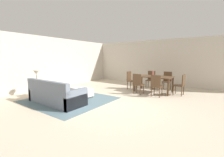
# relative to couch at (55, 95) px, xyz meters

# --- Properties ---
(ground_plane) EXTENTS (10.80, 10.80, 0.00)m
(ground_plane) POSITION_rel_couch_xyz_m (1.87, 1.00, -0.29)
(ground_plane) COLOR beige
(wall_back) EXTENTS (9.00, 0.12, 2.70)m
(wall_back) POSITION_rel_couch_xyz_m (1.87, 6.00, 1.06)
(wall_back) COLOR beige
(wall_back) RESTS_ON ground_plane
(wall_left) EXTENTS (0.12, 11.00, 2.70)m
(wall_left) POSITION_rel_couch_xyz_m (-2.63, 1.50, 1.06)
(wall_left) COLOR beige
(wall_left) RESTS_ON ground_plane
(area_rug) EXTENTS (3.00, 2.80, 0.01)m
(area_rug) POSITION_rel_couch_xyz_m (0.05, 0.59, -0.29)
(area_rug) COLOR slate
(area_rug) RESTS_ON ground_plane
(couch) EXTENTS (2.25, 0.89, 0.86)m
(couch) POSITION_rel_couch_xyz_m (0.00, 0.00, 0.00)
(couch) COLOR slate
(couch) RESTS_ON ground_plane
(ottoman_table) EXTENTS (0.99, 0.52, 0.39)m
(ottoman_table) POSITION_rel_couch_xyz_m (0.10, 1.13, -0.07)
(ottoman_table) COLOR silver
(ottoman_table) RESTS_ON ground_plane
(side_table) EXTENTS (0.40, 0.40, 0.59)m
(side_table) POSITION_rel_couch_xyz_m (-1.42, 0.12, 0.17)
(side_table) COLOR brown
(side_table) RESTS_ON ground_plane
(table_lamp) EXTENTS (0.26, 0.26, 0.53)m
(table_lamp) POSITION_rel_couch_xyz_m (-1.42, 0.12, 0.71)
(table_lamp) COLOR brown
(table_lamp) RESTS_ON side_table
(dining_table) EXTENTS (1.69, 0.95, 0.76)m
(dining_table) POSITION_rel_couch_xyz_m (2.24, 3.78, 0.38)
(dining_table) COLOR #513823
(dining_table) RESTS_ON ground_plane
(dining_chair_near_left) EXTENTS (0.41, 0.41, 0.92)m
(dining_chair_near_left) POSITION_rel_couch_xyz_m (1.83, 2.93, 0.23)
(dining_chair_near_left) COLOR #513823
(dining_chair_near_left) RESTS_ON ground_plane
(dining_chair_near_right) EXTENTS (0.40, 0.40, 0.92)m
(dining_chair_near_right) POSITION_rel_couch_xyz_m (2.66, 2.95, 0.23)
(dining_chair_near_right) COLOR #513823
(dining_chair_near_right) RESTS_ON ground_plane
(dining_chair_far_left) EXTENTS (0.41, 0.41, 0.92)m
(dining_chair_far_left) POSITION_rel_couch_xyz_m (1.80, 4.61, 0.23)
(dining_chair_far_left) COLOR #513823
(dining_chair_far_left) RESTS_ON ground_plane
(dining_chair_far_right) EXTENTS (0.42, 0.42, 0.92)m
(dining_chair_far_right) POSITION_rel_couch_xyz_m (2.64, 4.64, 0.23)
(dining_chair_far_right) COLOR #513823
(dining_chair_far_right) RESTS_ON ground_plane
(dining_chair_head_east) EXTENTS (0.42, 0.42, 0.92)m
(dining_chair_head_east) POSITION_rel_couch_xyz_m (3.44, 3.81, 0.23)
(dining_chair_head_east) COLOR #513823
(dining_chair_head_east) RESTS_ON ground_plane
(dining_chair_head_west) EXTENTS (0.41, 0.41, 0.92)m
(dining_chair_head_west) POSITION_rel_couch_xyz_m (1.03, 3.75, 0.23)
(dining_chair_head_west) COLOR #513823
(dining_chair_head_west) RESTS_ON ground_plane
(vase_centerpiece) EXTENTS (0.09, 0.09, 0.24)m
(vase_centerpiece) POSITION_rel_couch_xyz_m (2.21, 3.77, 0.59)
(vase_centerpiece) COLOR #B26659
(vase_centerpiece) RESTS_ON dining_table
(book_on_ottoman) EXTENTS (0.27, 0.21, 0.03)m
(book_on_ottoman) POSITION_rel_couch_xyz_m (0.20, 1.11, 0.11)
(book_on_ottoman) COLOR silver
(book_on_ottoman) RESTS_ON ottoman_table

